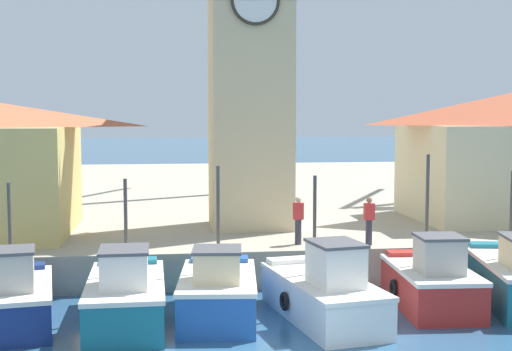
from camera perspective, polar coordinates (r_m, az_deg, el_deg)
quay_wharf at (r=42.58m, az=-3.35°, el=-1.76°), size 120.00×40.00×1.24m
fishing_boat_far_left at (r=20.19m, az=-19.03°, el=-9.30°), size 2.72×4.43×3.78m
fishing_boat_left_outer at (r=19.62m, az=-10.37°, el=-9.47°), size 2.18×4.79×3.86m
fishing_boat_left_inner at (r=19.83m, az=-3.07°, el=-9.28°), size 2.49×4.42×4.18m
fishing_boat_mid_left at (r=19.76m, az=5.45°, el=-9.30°), size 2.80×5.24×3.91m
fishing_boat_center at (r=21.42m, az=13.86°, el=-8.27°), size 2.27×4.22×4.44m
clock_tower at (r=27.52m, az=-0.49°, el=9.61°), size 3.52×3.52×14.10m
port_crane_near at (r=40.95m, az=1.51°, el=10.78°), size 3.87×9.57×21.43m
dock_worker_near_tower at (r=24.11m, az=9.03°, el=-3.54°), size 0.34×0.22×1.62m
dock_worker_along_quay at (r=23.98m, az=3.40°, el=-3.53°), size 0.34×0.22×1.62m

